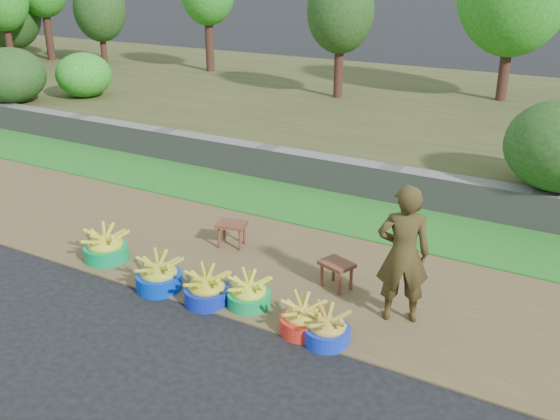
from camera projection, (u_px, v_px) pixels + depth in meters
The scene contains 15 objects.
ground_plane at pixel (247, 325), 6.42m from camera, with size 120.00×120.00×0.00m, color black.
dirt_shoulder at pixel (304, 275), 7.42m from camera, with size 80.00×2.50×0.02m, color brown.
grass_verge at pixel (369, 218), 9.03m from camera, with size 80.00×1.50×0.04m, color #267622.
retaining_wall at pixel (391, 184), 9.62m from camera, with size 80.00×0.35×0.55m, color slate.
earth_bank at pixel (471, 120), 13.56m from camera, with size 80.00×10.00×0.50m, color #454622.
vegetation at pixel (174, 0), 14.74m from camera, with size 32.92×8.50×4.34m.
basin_a at pixel (106, 247), 7.73m from camera, with size 0.55×0.55×0.41m.
basin_b at pixel (159, 275), 7.06m from camera, with size 0.53×0.53×0.39m.
basin_c at pixel (207, 289), 6.78m from camera, with size 0.50×0.50×0.38m.
basin_d at pixel (249, 294), 6.70m from camera, with size 0.48×0.48×0.36m.
basin_e at pixel (303, 318), 6.25m from camera, with size 0.47×0.47×0.35m.
basin_f at pixel (327, 329), 6.08m from camera, with size 0.46×0.46×0.34m.
stool_left at pixel (232, 228), 8.05m from camera, with size 0.43×0.37×0.33m.
stool_right at pixel (337, 268), 7.02m from camera, with size 0.43×0.38×0.32m.
vendor_woman at pixel (403, 254), 6.24m from camera, with size 0.54×0.35×1.47m, color black.
Camera 1 is at (3.05, -4.61, 3.50)m, focal length 40.00 mm.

